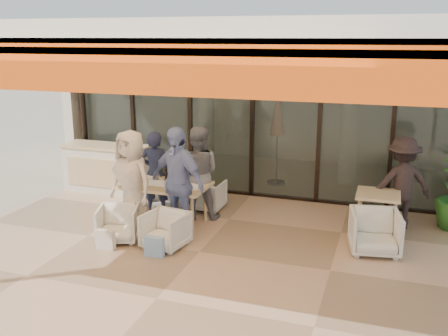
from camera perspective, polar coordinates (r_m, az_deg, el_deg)
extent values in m
plane|color=#C6B293|center=(7.84, -2.83, -9.71)|extent=(70.00, 70.00, 0.00)
cube|color=tan|center=(7.84, -2.83, -9.68)|extent=(8.00, 6.00, 0.01)
cube|color=silver|center=(7.13, -3.18, 15.17)|extent=(8.00, 6.00, 0.20)
cube|color=#FF540D|center=(4.54, -17.21, 11.19)|extent=(8.00, 0.12, 0.45)
cube|color=orange|center=(5.11, -12.74, 13.17)|extent=(8.00, 1.50, 0.06)
cylinder|color=black|center=(11.64, -15.75, 6.13)|extent=(0.12, 0.12, 3.20)
cube|color=#9EADA3|center=(10.12, 3.26, 5.41)|extent=(8.00, 0.03, 3.20)
cube|color=black|center=(10.49, 3.14, -3.02)|extent=(8.00, 0.10, 0.08)
cube|color=black|center=(9.98, 3.40, 14.28)|extent=(8.00, 0.10, 0.08)
cube|color=black|center=(11.81, -15.91, 6.23)|extent=(0.08, 0.10, 3.20)
cube|color=black|center=(11.13, -10.34, 6.06)|extent=(0.08, 0.10, 3.20)
cube|color=black|center=(10.55, -3.86, 5.79)|extent=(0.08, 0.10, 3.20)
cube|color=black|center=(10.12, 3.26, 5.41)|extent=(0.08, 0.10, 3.20)
cube|color=black|center=(9.85, 10.88, 4.91)|extent=(0.08, 0.10, 3.20)
cube|color=black|center=(9.77, 18.76, 4.31)|extent=(0.08, 0.10, 3.20)
cube|color=silver|center=(13.48, 7.26, 8.12)|extent=(9.00, 0.25, 3.40)
cube|color=silver|center=(13.47, -13.18, 7.84)|extent=(0.25, 3.50, 3.40)
cube|color=silver|center=(11.68, 5.76, 15.50)|extent=(9.00, 3.50, 0.25)
cube|color=#DBC285|center=(12.12, 5.35, -0.74)|extent=(8.00, 3.50, 0.02)
cylinder|color=silver|center=(12.13, -2.06, 6.53)|extent=(0.40, 0.40, 3.00)
cylinder|color=silver|center=(11.40, 14.23, 5.54)|extent=(0.40, 0.40, 3.00)
cylinder|color=black|center=(11.49, -0.93, 13.58)|extent=(0.03, 0.03, 0.70)
cube|color=black|center=(11.51, -0.93, 11.34)|extent=(0.30, 0.30, 0.40)
sphere|color=#FFBF72|center=(11.51, -0.93, 11.34)|extent=(0.18, 0.18, 0.18)
cylinder|color=black|center=(10.84, 17.26, 12.86)|extent=(0.03, 0.03, 0.70)
cube|color=black|center=(10.86, 17.08, 10.49)|extent=(0.30, 0.30, 0.40)
sphere|color=#FFBF72|center=(10.86, 17.08, 10.49)|extent=(0.18, 0.18, 0.18)
cylinder|color=black|center=(11.35, 5.95, -1.64)|extent=(0.40, 0.40, 0.05)
cylinder|color=black|center=(11.10, 6.09, 3.32)|extent=(0.04, 0.04, 2.10)
cone|color=orange|center=(10.99, 6.18, 6.64)|extent=(0.32, 0.32, 1.10)
cube|color=silver|center=(10.91, -13.22, -0.18)|extent=(1.80, 0.60, 1.00)
cube|color=#DBC285|center=(10.79, -13.38, 2.44)|extent=(1.85, 0.65, 0.06)
cube|color=#DBC285|center=(10.66, -14.09, -0.59)|extent=(1.50, 0.02, 0.60)
cube|color=#DBC285|center=(8.81, -6.67, -1.98)|extent=(1.50, 0.90, 0.05)
cube|color=white|center=(8.80, -6.67, -1.83)|extent=(1.30, 0.35, 0.01)
cylinder|color=#DBC285|center=(8.93, -11.09, -4.43)|extent=(0.06, 0.06, 0.70)
cylinder|color=#DBC285|center=(8.41, -3.68, -5.40)|extent=(0.06, 0.06, 0.70)
cylinder|color=#DBC285|center=(9.46, -9.19, -3.23)|extent=(0.06, 0.06, 0.70)
cylinder|color=#DBC285|center=(8.97, -2.13, -4.06)|extent=(0.06, 0.06, 0.70)
cylinder|color=white|center=(8.86, -9.74, -1.44)|extent=(0.06, 0.06, 0.11)
cylinder|color=white|center=(9.06, -7.58, -0.97)|extent=(0.06, 0.06, 0.11)
cylinder|color=white|center=(8.68, -6.67, -1.66)|extent=(0.06, 0.06, 0.11)
cylinder|color=white|center=(8.83, -4.43, -1.32)|extent=(0.06, 0.06, 0.11)
cylinder|color=#9B4916|center=(9.15, -9.42, -0.73)|extent=(0.07, 0.07, 0.16)
cylinder|color=black|center=(9.06, -6.52, -0.77)|extent=(0.09, 0.09, 0.17)
cylinder|color=black|center=(9.04, -6.53, -0.19)|extent=(0.10, 0.10, 0.01)
cylinder|color=white|center=(8.74, -10.18, -2.01)|extent=(0.22, 0.22, 0.01)
cylinder|color=white|center=(8.36, -4.75, -2.61)|extent=(0.22, 0.22, 0.01)
cylinder|color=white|center=(9.27, -8.36, -0.97)|extent=(0.22, 0.22, 0.01)
cylinder|color=white|center=(8.91, -3.18, -1.48)|extent=(0.22, 0.22, 0.01)
imported|color=silver|center=(9.92, -6.48, -2.42)|extent=(0.77, 0.74, 0.65)
imported|color=silver|center=(9.61, -1.92, -2.98)|extent=(0.63, 0.59, 0.63)
imported|color=silver|center=(8.33, -12.00, -6.09)|extent=(0.79, 0.77, 0.65)
imported|color=silver|center=(7.96, -6.74, -6.89)|extent=(0.71, 0.68, 0.64)
imported|color=#1B1D3B|center=(9.36, -7.85, -0.57)|extent=(0.62, 0.45, 1.58)
imported|color=#5F5E63|center=(9.01, -3.06, -0.61)|extent=(0.97, 0.85, 1.72)
imported|color=beige|center=(8.57, -10.52, -1.51)|extent=(0.99, 0.80, 1.76)
imported|color=#6B7DB3|center=(8.19, -5.38, -1.69)|extent=(1.18, 0.80, 1.87)
cube|color=silver|center=(8.08, -13.38, -8.05)|extent=(0.30, 0.10, 0.34)
cube|color=#99BFD8|center=(7.69, -7.98, -8.98)|extent=(0.30, 0.10, 0.34)
cube|color=#DBC285|center=(8.64, 17.23, -2.90)|extent=(0.70, 0.70, 0.05)
cylinder|color=#DBC285|center=(8.50, 15.09, -5.67)|extent=(0.05, 0.05, 0.70)
cylinder|color=#DBC285|center=(8.50, 18.87, -5.99)|extent=(0.05, 0.05, 0.70)
cylinder|color=#DBC285|center=(9.03, 15.33, -4.47)|extent=(0.05, 0.05, 0.70)
cylinder|color=#DBC285|center=(9.03, 18.88, -4.76)|extent=(0.05, 0.05, 0.70)
imported|color=silver|center=(8.05, 16.86, -6.82)|extent=(0.84, 0.80, 0.75)
imported|color=black|center=(9.06, 19.62, -1.66)|extent=(1.20, 0.95, 1.63)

